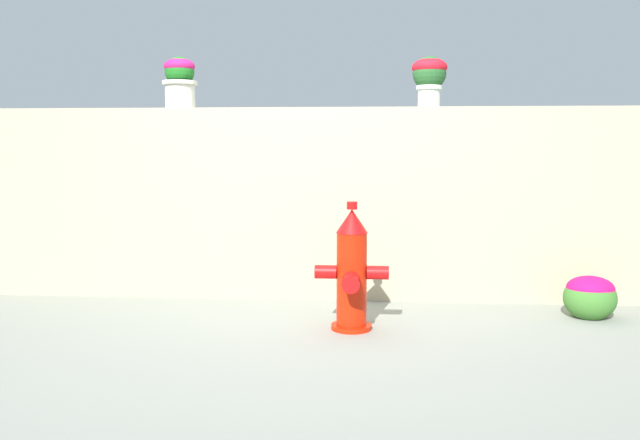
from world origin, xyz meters
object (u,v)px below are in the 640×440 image
Objects in this scene: fire_hydrant at (352,272)px; potted_plant_2 at (429,76)px; potted_plant_1 at (180,79)px; flower_bush_left at (590,295)px.

potted_plant_2 is at bearing 59.80° from fire_hydrant.
potted_plant_1 reaches higher than potted_plant_2.
potted_plant_1 reaches higher than flower_bush_left.
potted_plant_1 is at bearing 146.00° from fire_hydrant.
potted_plant_1 is 3.51m from flower_bush_left.
fire_hydrant is at bearing -34.00° from potted_plant_1.
fire_hydrant is (-0.58, -0.99, -1.38)m from potted_plant_2.
potted_plant_2 is 0.47× the size of fire_hydrant.
potted_plant_1 is 1.03× the size of potted_plant_2.
potted_plant_1 is 1.12× the size of flower_bush_left.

